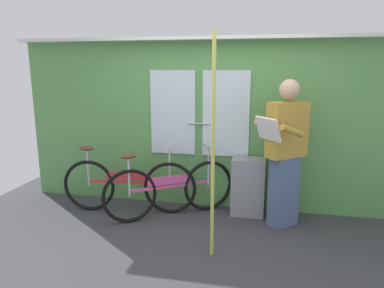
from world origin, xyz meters
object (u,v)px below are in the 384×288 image
at_px(passenger_reading_newspaper, 285,151).
at_px(trash_bin_by_wall, 248,187).
at_px(handrail_pole, 213,150).
at_px(bicycle_near_door, 128,185).
at_px(bicycle_leaning_behind, 170,189).

bearing_deg(passenger_reading_newspaper, trash_bin_by_wall, -69.88).
bearing_deg(handrail_pole, bicycle_near_door, 145.05).
xyz_separation_m(passenger_reading_newspaper, handrail_pole, (-0.71, -0.85, 0.18)).
distance_m(bicycle_leaning_behind, passenger_reading_newspaper, 1.48).
relative_size(bicycle_leaning_behind, handrail_pole, 0.67).
height_order(bicycle_leaning_behind, trash_bin_by_wall, bicycle_leaning_behind).
distance_m(passenger_reading_newspaper, handrail_pole, 1.12).
height_order(passenger_reading_newspaper, trash_bin_by_wall, passenger_reading_newspaper).
relative_size(bicycle_near_door, passenger_reading_newspaper, 1.01).
bearing_deg(passenger_reading_newspaper, bicycle_near_door, -40.11).
bearing_deg(passenger_reading_newspaper, handrail_pole, 9.97).
height_order(bicycle_leaning_behind, handrail_pole, handrail_pole).
distance_m(bicycle_near_door, bicycle_leaning_behind, 0.56).
bearing_deg(bicycle_leaning_behind, bicycle_near_door, 144.16).
xyz_separation_m(bicycle_leaning_behind, handrail_pole, (0.66, -0.83, 0.73)).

